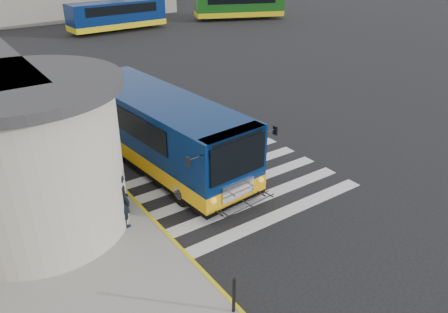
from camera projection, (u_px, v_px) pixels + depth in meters
ground at (232, 175)px, 17.33m from camera, size 140.00×140.00×0.00m
curb_strip at (97, 162)px, 18.14m from camera, size 0.12×34.00×0.16m
crosswalk at (234, 187)px, 16.48m from camera, size 8.00×5.35×0.01m
transit_bus at (160, 133)px, 17.59m from camera, size 3.99×10.47×2.90m
pedestrian_a at (122, 200)px, 13.66m from camera, size 0.54×0.73×1.84m
pedestrian_b at (84, 215)px, 12.89m from camera, size 1.15×1.15×1.88m
bollard at (234, 295)px, 10.58m from camera, size 0.09×0.09×1.05m
far_bus_a at (117, 14)px, 43.06m from camera, size 9.70×3.19×2.47m
far_bus_b at (239, 4)px, 49.31m from camera, size 10.22×6.35×2.56m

